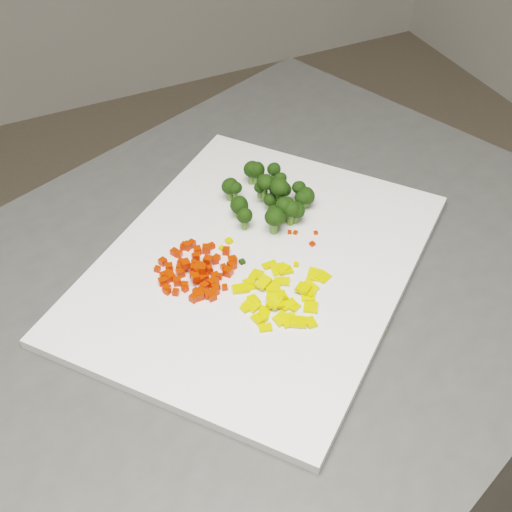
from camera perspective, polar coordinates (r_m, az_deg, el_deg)
name	(u,v)px	position (r m, az deg, el deg)	size (l,w,h in m)	color
counter_block	(239,478)	(1.28, -1.39, -17.33)	(1.08, 0.75, 0.90)	#41413F
cutting_board	(256,265)	(0.95, 0.00, -0.74)	(0.49, 0.38, 0.01)	white
carrot_pile	(195,265)	(0.92, -4.87, -0.71)	(0.11, 0.11, 0.03)	red
pepper_pile	(282,288)	(0.90, 2.07, -2.59)	(0.13, 0.13, 0.02)	yellow
broccoli_pile	(267,188)	(1.02, 0.91, 5.46)	(0.13, 0.13, 0.06)	black
carrot_cube_0	(232,261)	(0.94, -1.91, -0.39)	(0.01, 0.01, 0.01)	red
carrot_cube_1	(192,243)	(0.97, -5.17, 1.01)	(0.01, 0.01, 0.01)	red
carrot_cube_2	(225,287)	(0.91, -2.52, -2.52)	(0.01, 0.01, 0.01)	red
carrot_cube_3	(206,249)	(0.96, -3.98, 0.57)	(0.01, 0.01, 0.01)	red
carrot_cube_4	(174,252)	(0.96, -6.55, 0.33)	(0.01, 0.01, 0.01)	red
carrot_cube_5	(215,291)	(0.90, -3.30, -2.85)	(0.01, 0.01, 0.01)	red
carrot_cube_6	(219,277)	(0.92, -2.95, -1.65)	(0.01, 0.01, 0.01)	red
carrot_cube_7	(185,289)	(0.91, -5.70, -2.63)	(0.01, 0.01, 0.01)	red
carrot_cube_8	(192,275)	(0.91, -5.14, -1.49)	(0.01, 0.01, 0.01)	red
carrot_cube_9	(201,269)	(0.91, -4.38, -1.04)	(0.01, 0.01, 0.01)	red
carrot_cube_10	(167,280)	(0.92, -7.17, -1.90)	(0.01, 0.01, 0.01)	red
carrot_cube_11	(198,254)	(0.95, -4.69, 0.20)	(0.01, 0.01, 0.01)	red
carrot_cube_12	(197,250)	(0.96, -4.71, 0.46)	(0.01, 0.01, 0.01)	red
carrot_cube_13	(201,279)	(0.92, -4.39, -1.84)	(0.01, 0.01, 0.01)	red
carrot_cube_14	(180,267)	(0.94, -6.11, -0.90)	(0.01, 0.01, 0.01)	red
carrot_cube_15	(201,290)	(0.90, -4.44, -2.72)	(0.01, 0.01, 0.01)	red
carrot_cube_16	(186,264)	(0.93, -5.66, -0.67)	(0.01, 0.01, 0.01)	red
carrot_cube_17	(169,267)	(0.94, -6.97, -0.90)	(0.01, 0.01, 0.01)	red
carrot_cube_18	(177,281)	(0.92, -6.33, -2.04)	(0.01, 0.01, 0.01)	red
carrot_cube_19	(214,282)	(0.91, -3.36, -2.08)	(0.01, 0.01, 0.01)	red
carrot_cube_20	(198,272)	(0.93, -4.64, -1.32)	(0.01, 0.01, 0.01)	red
carrot_cube_21	(228,272)	(0.92, -2.25, -1.27)	(0.01, 0.01, 0.01)	red
carrot_cube_22	(194,270)	(0.93, -4.96, -1.16)	(0.01, 0.01, 0.01)	red
carrot_cube_23	(157,269)	(0.94, -7.90, -1.04)	(0.01, 0.01, 0.01)	red
carrot_cube_24	(226,251)	(0.95, -2.40, 0.41)	(0.01, 0.01, 0.01)	red
carrot_cube_25	(232,265)	(0.93, -1.94, -0.76)	(0.01, 0.01, 0.01)	red
carrot_cube_26	(167,288)	(0.91, -7.15, -2.60)	(0.01, 0.01, 0.01)	red
carrot_cube_27	(200,267)	(0.92, -4.54, -0.86)	(0.01, 0.01, 0.01)	red
carrot_cube_28	(212,297)	(0.89, -3.55, -3.26)	(0.01, 0.01, 0.01)	red
carrot_cube_29	(162,282)	(0.92, -7.52, -2.05)	(0.01, 0.01, 0.01)	red
carrot_cube_30	(194,268)	(0.92, -4.96, -0.99)	(0.01, 0.01, 0.01)	red
carrot_cube_31	(195,278)	(0.91, -4.88, -1.74)	(0.01, 0.01, 0.01)	red
carrot_cube_32	(185,285)	(0.91, -5.71, -2.36)	(0.01, 0.01, 0.01)	red
carrot_cube_33	(194,298)	(0.89, -5.00, -3.37)	(0.01, 0.01, 0.01)	red
carrot_cube_34	(209,271)	(0.93, -3.78, -1.17)	(0.01, 0.01, 0.01)	red
carrot_cube_35	(198,270)	(0.92, -4.66, -1.13)	(0.01, 0.01, 0.01)	red
carrot_cube_36	(208,294)	(0.90, -3.83, -3.09)	(0.01, 0.01, 0.01)	red
carrot_cube_37	(234,259)	(0.94, -1.78, -0.24)	(0.01, 0.01, 0.01)	red
carrot_cube_38	(169,276)	(0.93, -6.99, -1.61)	(0.01, 0.01, 0.01)	red
carrot_cube_39	(163,275)	(0.93, -7.45, -1.55)	(0.01, 0.01, 0.01)	red
carrot_cube_40	(215,276)	(0.92, -3.29, -1.64)	(0.01, 0.01, 0.01)	red
carrot_cube_41	(180,273)	(0.93, -6.07, -1.36)	(0.01, 0.01, 0.01)	red
carrot_cube_42	(212,246)	(0.96, -3.57, 0.82)	(0.01, 0.01, 0.01)	red
carrot_cube_43	(204,293)	(0.90, -4.14, -2.96)	(0.01, 0.01, 0.01)	red
carrot_cube_44	(206,277)	(0.92, -4.01, -1.68)	(0.01, 0.01, 0.01)	red
carrot_cube_45	(194,263)	(0.93, -5.00, -0.54)	(0.01, 0.01, 0.01)	red
carrot_cube_46	(198,266)	(0.93, -4.69, -0.79)	(0.01, 0.01, 0.01)	red
carrot_cube_47	(206,274)	(0.92, -4.06, -1.41)	(0.01, 0.01, 0.01)	red
carrot_cube_48	(181,262)	(0.94, -6.02, -0.51)	(0.01, 0.01, 0.01)	red
carrot_cube_49	(199,296)	(0.90, -4.57, -3.18)	(0.01, 0.01, 0.01)	red
carrot_cube_50	(205,286)	(0.91, -4.12, -2.42)	(0.01, 0.01, 0.01)	red
carrot_cube_51	(179,254)	(0.95, -6.19, 0.15)	(0.01, 0.01, 0.01)	red
carrot_cube_52	(185,245)	(0.97, -5.72, 0.84)	(0.01, 0.01, 0.01)	red
carrot_cube_53	(187,246)	(0.96, -5.50, 0.80)	(0.01, 0.01, 0.01)	red
carrot_cube_54	(212,283)	(0.91, -3.52, -2.15)	(0.01, 0.01, 0.01)	red
carrot_cube_55	(171,277)	(0.92, -6.80, -1.68)	(0.01, 0.01, 0.01)	red
carrot_cube_56	(163,262)	(0.95, -7.47, -0.45)	(0.01, 0.01, 0.01)	red
carrot_cube_57	(168,274)	(0.93, -7.04, -1.40)	(0.01, 0.01, 0.01)	red
carrot_cube_58	(208,260)	(0.93, -3.88, -0.34)	(0.01, 0.01, 0.01)	red
carrot_cube_59	(176,292)	(0.90, -6.44, -2.90)	(0.01, 0.01, 0.01)	red
carrot_cube_60	(215,261)	(0.94, -3.28, -0.37)	(0.01, 0.01, 0.01)	red
carrot_cube_61	(217,258)	(0.95, -3.16, -0.16)	(0.01, 0.01, 0.01)	red
carrot_cube_62	(183,247)	(0.97, -5.87, 0.72)	(0.01, 0.01, 0.01)	red
carrot_cube_63	(197,256)	(0.94, -4.74, -0.04)	(0.01, 0.01, 0.01)	red
carrot_cube_64	(195,256)	(0.95, -4.94, -0.03)	(0.01, 0.01, 0.01)	red
carrot_cube_65	(178,283)	(0.92, -6.26, -2.13)	(0.01, 0.01, 0.01)	red
carrot_cube_66	(167,291)	(0.91, -7.11, -2.83)	(0.01, 0.01, 0.01)	red
carrot_cube_67	(214,283)	(0.91, -3.39, -2.18)	(0.01, 0.01, 0.01)	red
carrot_cube_68	(185,264)	(0.94, -5.67, -0.62)	(0.01, 0.01, 0.01)	red
carrot_cube_69	(209,268)	(0.92, -3.74, -1.00)	(0.01, 0.01, 0.01)	red
carrot_cube_70	(216,287)	(0.90, -3.25, -2.52)	(0.01, 0.01, 0.01)	red
carrot_cube_71	(224,267)	(0.93, -2.62, -0.90)	(0.01, 0.01, 0.01)	red
carrot_cube_72	(196,291)	(0.90, -4.83, -2.80)	(0.01, 0.01, 0.01)	red
pepper_chunk_0	(311,307)	(0.89, 4.40, -4.12)	(0.02, 0.02, 0.00)	yellow
pepper_chunk_1	(308,293)	(0.90, 4.20, -2.99)	(0.02, 0.01, 0.00)	yellow
pepper_chunk_2	(275,302)	(0.88, 1.56, -3.70)	(0.02, 0.02, 0.00)	yellow
pepper_chunk_3	(259,318)	(0.87, 0.25, -5.02)	(0.02, 0.02, 0.00)	yellow
pepper_chunk_4	(270,265)	(0.94, 1.10, -0.72)	(0.02, 0.01, 0.00)	yellow
pepper_chunk_5	(288,320)	(0.87, 2.58, -5.16)	(0.02, 0.02, 0.00)	yellow
pepper_chunk_6	(283,269)	(0.93, 2.16, -1.03)	(0.01, 0.02, 0.01)	yellow
pepper_chunk_7	(308,297)	(0.90, 4.19, -3.29)	(0.02, 0.01, 0.00)	yellow
pepper_chunk_8	(282,282)	(0.91, 2.08, -2.05)	(0.02, 0.01, 0.00)	yellow
pepper_chunk_9	(264,312)	(0.88, 0.67, -4.48)	(0.01, 0.02, 0.00)	yellow
pepper_chunk_10	(298,322)	(0.87, 3.36, -5.27)	(0.02, 0.02, 0.01)	yellow
pepper_chunk_11	(315,275)	(0.93, 4.76, -1.52)	(0.02, 0.02, 0.00)	yellow
pepper_chunk_12	(257,274)	(0.92, 0.04, -1.48)	(0.02, 0.01, 0.00)	yellow
pepper_chunk_13	(241,289)	(0.90, -1.24, -2.62)	(0.02, 0.01, 0.01)	yellow
pepper_chunk_14	(282,270)	(0.93, 2.11, -1.12)	(0.01, 0.02, 0.00)	yellow
pepper_chunk_15	(291,319)	(0.87, 2.79, -5.07)	(0.01, 0.02, 0.00)	yellow
pepper_chunk_16	(275,302)	(0.88, 1.52, -3.66)	(0.02, 0.01, 0.00)	yellow
pepper_chunk_17	(281,295)	(0.89, 2.03, -3.15)	(0.01, 0.01, 0.01)	yellow
pepper_chunk_18	(248,307)	(0.88, -0.61, -4.10)	(0.02, 0.01, 0.00)	yellow
pepper_chunk_19	(272,291)	(0.90, 1.28, -2.80)	(0.02, 0.01, 0.00)	yellow
pepper_chunk_20	(293,306)	(0.88, 2.98, -4.05)	(0.01, 0.01, 0.00)	yellow
pepper_chunk_21	(265,328)	(0.86, 0.75, -5.76)	(0.02, 0.01, 0.00)	yellow
pepper_chunk_22	(263,282)	(0.90, 0.60, -2.11)	(0.02, 0.01, 0.00)	yellow
pepper_chunk_23	(288,305)	(0.89, 2.59, -3.93)	(0.02, 0.01, 0.00)	yellow
pepper_chunk_24	(254,300)	(0.89, -0.18, -3.54)	(0.02, 0.01, 0.01)	yellow
pepper_chunk_25	(310,287)	(0.91, 4.35, -2.47)	(0.02, 0.01, 0.00)	yellow
pepper_chunk_26	(284,318)	(0.87, 2.25, -4.99)	(0.02, 0.02, 0.00)	yellow
pepper_chunk_27	(282,298)	(0.89, 2.10, -3.35)	(0.02, 0.01, 0.00)	yellow
pepper_chunk_28	(303,288)	(0.90, 3.80, -2.56)	(0.02, 0.02, 0.00)	yellow
pepper_chunk_29	(285,270)	(0.93, 2.33, -1.15)	(0.02, 0.02, 0.00)	yellow
pepper_chunk_30	(252,280)	(0.92, -0.35, -1.94)	(0.02, 0.01, 0.01)	yellow
pepper_chunk_31	(250,284)	(0.91, -0.47, -2.28)	(0.02, 0.01, 0.00)	yellow
pepper_chunk_32	(280,320)	(0.87, 1.91, -5.18)	(0.02, 0.01, 0.00)	yellow
pepper_chunk_33	(278,270)	(0.93, 1.75, -1.09)	(0.02, 0.02, 0.00)	yellow
pepper_chunk_34	(311,322)	(0.87, 4.39, -5.30)	(0.02, 0.01, 0.00)	yellow
pepper_chunk_35	(323,277)	(0.92, 5.41, -1.70)	(0.02, 0.02, 0.00)	yellow
pepper_chunk_36	(251,305)	(0.88, -0.37, -3.97)	(0.02, 0.02, 0.00)	yellow
pepper_chunk_37	(272,287)	(0.91, 1.33, -2.48)	(0.02, 0.02, 0.00)	yellow
broccoli_floret_0	(270,203)	(1.02, 1.14, 4.28)	(0.03, 0.03, 0.03)	black
broccoli_floret_1	(298,192)	(1.03, 3.39, 5.13)	(0.03, 0.03, 0.03)	black
broccoli_floret_2	(277,185)	(1.05, 1.66, 5.74)	(0.02, 0.02, 0.03)	black
broccoli_floret_3	(286,210)	(1.00, 2.41, 3.67)	(0.03, 0.03, 0.04)	black
broccoli_floret_4	(305,199)	(1.02, 3.97, 4.60)	(0.03, 0.03, 0.03)	black
broccoli_floret_5	(244,220)	(0.98, -0.94, 2.91)	(0.03, 0.03, 0.03)	black
broccoli_floret_6	(280,184)	(1.02, 1.93, 5.79)	(0.02, 0.02, 0.03)	black
broccoli_floret_7	(239,208)	(1.00, -1.39, 3.85)	(0.04, 0.04, 0.03)	black
broccoli_floret_8	(274,221)	(0.98, 1.44, 2.78)	(0.04, 0.04, 0.04)	black
broccoli_floret_9	(256,174)	(1.07, 0.00, 6.57)	(0.04, 0.04, 0.03)	black
broccoli_floret_10	(274,215)	(1.00, 1.43, 3.30)	(0.03, 0.03, 0.03)	black
broccoli_floret_11	(279,191)	(1.01, 1.83, 5.20)	(0.04, 0.04, 0.04)	black
broccoli_floret_12	(297,192)	(1.03, 3.33, 5.11)	(0.02, 0.02, 0.03)	black
broccoli_floret_13	(295,213)	(1.00, 3.17, 3.43)	(0.03, 0.03, 0.03)	black
broccoli_floret_14	(265,187)	(1.02, 0.70, 5.55)	(0.03, 0.03, 0.04)	black
broccoli_floret_15	(260,191)	(1.02, 0.28, 5.25)	(0.02, 0.02, 0.03)	black
broccoli_floret_16	(283,194)	(1.03, 2.20, 4.97)	(0.03, 0.03, 0.03)	black
broccoli_floret_17	(291,214)	(0.99, 2.78, 3.40)	(0.03, 0.03, 0.04)	black
broccoli_floret_18	(230,190)	(1.04, -2.13, 5.29)	(0.04, 0.04, 0.03)	black
broccoli_floret_19	(283,211)	(0.99, 2.18, 3.60)	(0.03, 0.03, 0.04)	black
broccoli_floret_20	(235,193)	(1.03, -1.67, 5.07)	(0.03, 0.03, 0.03)	black
broccoli_floret_21	(275,193)	(1.03, 1.57, 5.06)	(0.03, 0.03, 0.03)	black
broccoli_floret_22	(302,201)	(1.02, 3.70, 4.43)	(0.03, 0.03, 0.03)	black
broccoli_floret_23	(273,175)	(1.06, 1.40, 6.52)	(0.03, 0.03, 0.04)	black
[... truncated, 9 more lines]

